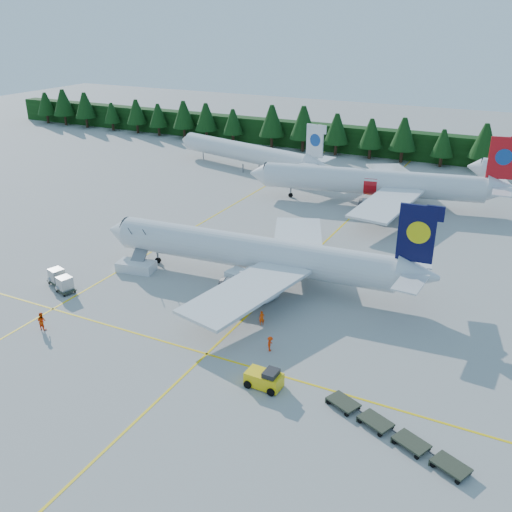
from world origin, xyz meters
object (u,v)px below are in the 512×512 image
at_px(airliner_navy, 246,252).
at_px(baggage_tug, 265,379).
at_px(airliner_red, 367,182).
at_px(service_truck, 251,282).
at_px(airstairs, 137,263).

distance_m(airliner_navy, baggage_tug, 22.36).
height_order(airliner_red, baggage_tug, airliner_red).
bearing_deg(airliner_red, service_truck, -104.05).
xyz_separation_m(airliner_red, airstairs, (-17.97, -39.73, -2.85)).
distance_m(airliner_navy, airliner_red, 36.03).
distance_m(airstairs, service_truck, 16.09).
bearing_deg(airliner_navy, service_truck, -58.45).
bearing_deg(airliner_navy, baggage_tug, -62.55).
bearing_deg(baggage_tug, service_truck, 122.41).
height_order(service_truck, baggage_tug, service_truck).
bearing_deg(service_truck, baggage_tug, -46.86).
distance_m(airliner_navy, airstairs, 14.40).
relative_size(service_truck, baggage_tug, 2.08).
distance_m(airliner_red, service_truck, 39.29).
relative_size(airstairs, baggage_tug, 2.14).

